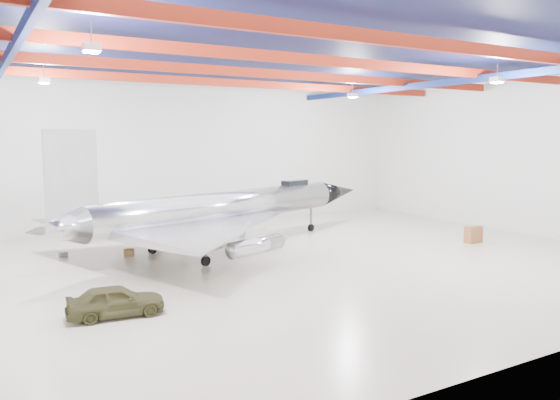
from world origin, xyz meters
TOP-DOWN VIEW (x-y plane):
  - floor at (0.00, 0.00)m, footprint 40.00×40.00m
  - wall_back at (0.00, 15.00)m, footprint 40.00×0.00m
  - wall_right at (20.00, 0.00)m, footprint 0.00×30.00m
  - ceiling at (0.00, 0.00)m, footprint 40.00×40.00m
  - ceiling_structure at (0.00, 0.00)m, footprint 39.50×29.50m
  - jet_aircraft at (-0.35, 4.85)m, footprint 25.28×18.95m
  - jeep at (-9.17, -4.50)m, footprint 3.74×1.82m
  - desk at (14.33, -1.26)m, footprint 1.18×0.61m
  - crate_ply at (-5.93, 5.95)m, footprint 0.68×0.62m
  - toolbox_red at (-3.68, 7.37)m, footprint 0.55×0.49m
  - crate_small at (-9.26, 7.49)m, footprint 0.49×0.43m
  - tool_chest at (2.80, 4.35)m, footprint 0.44×0.44m
  - oil_barrel at (1.37, 5.89)m, footprint 0.63×0.55m
  - spares_box at (2.94, 9.14)m, footprint 0.45×0.45m

SIDE VIEW (x-z plane):
  - floor at x=0.00m, z-range 0.00..0.00m
  - crate_small at x=-9.26m, z-range 0.00..0.29m
  - toolbox_red at x=-3.68m, z-range 0.00..0.33m
  - spares_box at x=2.94m, z-range 0.00..0.33m
  - tool_chest at x=2.80m, z-range 0.00..0.35m
  - oil_barrel at x=1.37m, z-range 0.00..0.38m
  - crate_ply at x=-5.93m, z-range 0.00..0.39m
  - desk at x=14.33m, z-range 0.00..1.07m
  - jeep at x=-9.17m, z-range 0.00..1.23m
  - jet_aircraft at x=-0.35m, z-range -1.23..5.90m
  - wall_back at x=0.00m, z-range -14.50..25.50m
  - wall_right at x=20.00m, z-range -9.50..20.50m
  - ceiling_structure at x=0.00m, z-range 9.79..10.86m
  - ceiling at x=0.00m, z-range 11.00..11.00m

